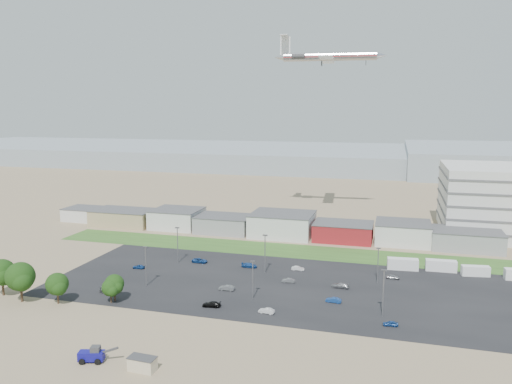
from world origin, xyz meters
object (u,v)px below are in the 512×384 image
(parked_car_7, at_px, (288,280))
(parked_car_10, at_px, (108,290))
(parked_car_9, at_px, (200,261))
(portable_shed, at_px, (142,364))
(airliner, at_px, (330,56))
(parked_car_3, at_px, (211,304))
(tree_far_left, at_px, (2,275))
(parked_car_12, at_px, (340,286))
(telehandler, at_px, (91,354))
(box_trailer_a, at_px, (403,264))
(parked_car_5, at_px, (139,267))
(parked_car_4, at_px, (227,288))
(parked_car_13, at_px, (267,311))
(parked_car_1, at_px, (333,300))
(parked_car_2, at_px, (391,323))
(parked_car_6, at_px, (249,265))
(parked_car_8, at_px, (393,277))
(parked_car_11, at_px, (298,268))

(parked_car_7, bearing_deg, parked_car_10, -71.07)
(parked_car_7, height_order, parked_car_9, parked_car_9)
(portable_shed, xyz_separation_m, parked_car_10, (-26.59, 31.55, -0.59))
(airliner, height_order, parked_car_10, airliner)
(parked_car_3, relative_size, parked_car_9, 0.92)
(tree_far_left, height_order, parked_car_12, tree_far_left)
(telehandler, xyz_separation_m, parked_car_10, (-16.29, 31.37, -0.86))
(box_trailer_a, bearing_deg, parked_car_5, -169.15)
(parked_car_4, distance_m, parked_car_13, 17.45)
(parked_car_1, xyz_separation_m, parked_car_7, (-13.19, 10.65, -0.05))
(parked_car_12, bearing_deg, parked_car_4, -67.05)
(parked_car_5, distance_m, parked_car_10, 19.47)
(telehandler, relative_size, parked_car_10, 1.62)
(parked_car_2, relative_size, parked_car_7, 0.93)
(airliner, bearing_deg, parked_car_2, -80.06)
(parked_car_5, height_order, parked_car_13, parked_car_13)
(airliner, relative_size, parked_car_13, 12.54)
(box_trailer_a, relative_size, parked_car_9, 1.83)
(parked_car_7, relative_size, parked_car_13, 0.94)
(parked_car_4, relative_size, parked_car_9, 0.85)
(parked_car_6, distance_m, parked_car_10, 40.44)
(box_trailer_a, bearing_deg, tree_far_left, -157.67)
(airliner, bearing_deg, parked_car_12, -84.80)
(telehandler, distance_m, parked_car_12, 63.86)
(parked_car_4, distance_m, parked_car_8, 45.13)
(box_trailer_a, distance_m, parked_car_2, 40.24)
(telehandler, bearing_deg, parked_car_9, 78.28)
(parked_car_11, bearing_deg, parked_car_12, -133.32)
(tree_far_left, distance_m, parked_car_3, 52.56)
(portable_shed, height_order, parked_car_9, portable_shed)
(parked_car_1, height_order, parked_car_4, parked_car_4)
(parked_car_2, xyz_separation_m, parked_car_13, (-26.84, -0.64, 0.06))
(parked_car_8, bearing_deg, airliner, 20.33)
(parked_car_13, bearing_deg, airliner, -173.92)
(portable_shed, distance_m, parked_car_12, 58.28)
(parked_car_11, height_order, parked_car_12, parked_car_12)
(parked_car_10, bearing_deg, parked_car_4, -65.26)
(parked_car_10, relative_size, parked_car_12, 1.01)
(parked_car_13, bearing_deg, parked_car_7, -175.80)
(box_trailer_a, xyz_separation_m, tree_far_left, (-94.71, -47.58, 3.55))
(parked_car_9, bearing_deg, parked_car_2, -116.96)
(box_trailer_a, relative_size, parked_car_1, 2.31)
(portable_shed, xyz_separation_m, parked_car_8, (41.68, 61.44, -0.65))
(parked_car_1, relative_size, parked_car_7, 1.08)
(box_trailer_a, height_order, parked_car_7, box_trailer_a)
(parked_car_3, height_order, parked_car_13, parked_car_3)
(parked_car_1, relative_size, parked_car_3, 0.86)
(parked_car_2, bearing_deg, telehandler, -63.35)
(box_trailer_a, distance_m, parked_car_7, 35.15)
(parked_car_2, bearing_deg, parked_car_13, -92.43)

